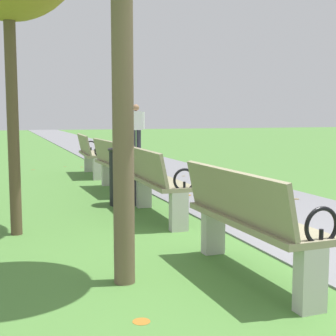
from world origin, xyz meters
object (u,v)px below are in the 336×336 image
object	(u,v)px
pedestrian_walking	(136,128)
park_bench_1	(248,220)
park_bench_4	(91,154)
trash_bin	(124,176)
park_bench_2	(155,181)
park_bench_3	(115,164)

from	to	relation	value
pedestrian_walking	park_bench_1	bearing A→B (deg)	-100.85
park_bench_4	pedestrian_walking	bearing A→B (deg)	60.53
park_bench_4	trash_bin	world-z (taller)	park_bench_4
pedestrian_walking	park_bench_2	bearing A→B (deg)	-103.95
park_bench_4	pedestrian_walking	world-z (taller)	pedestrian_walking
park_bench_2	park_bench_3	xyz separation A→B (m)	(0.00, 2.28, 0.00)
park_bench_1	trash_bin	bearing A→B (deg)	92.44
park_bench_1	park_bench_3	size ratio (longest dim) A/B	1.00
park_bench_2	park_bench_4	world-z (taller)	same
park_bench_1	park_bench_4	world-z (taller)	same
park_bench_3	park_bench_4	world-z (taller)	same
pedestrian_walking	park_bench_3	bearing A→B (deg)	-108.97
park_bench_1	park_bench_3	xyz separation A→B (m)	(0.00, 4.71, 0.00)
trash_bin	park_bench_4	bearing A→B (deg)	87.64
park_bench_3	park_bench_4	distance (m)	2.32
park_bench_4	trash_bin	bearing A→B (deg)	-92.36
park_bench_2	trash_bin	size ratio (longest dim) A/B	1.91
trash_bin	park_bench_3	bearing A→B (deg)	83.26
park_bench_4	pedestrian_walking	distance (m)	4.17
park_bench_2	park_bench_3	distance (m)	2.28
park_bench_4	trash_bin	xyz separation A→B (m)	(-0.15, -3.57, -0.06)
park_bench_2	park_bench_4	distance (m)	4.60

